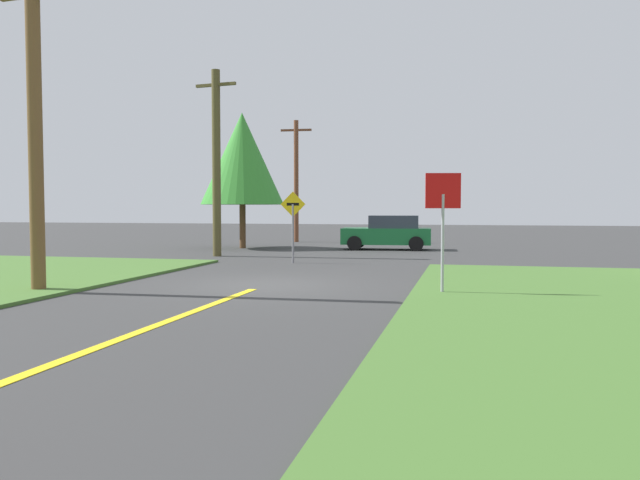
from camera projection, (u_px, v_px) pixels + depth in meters
ground_plane at (266, 285)px, 16.09m from camera, size 120.00×120.00×0.00m
lane_stripe_center at (76, 355)px, 8.32m from camera, size 0.20×14.00×0.01m
stop_sign at (443, 209)px, 14.03m from camera, size 0.78×0.19×2.74m
car_approaching_junction at (388, 233)px, 29.63m from camera, size 4.26×2.13×1.62m
utility_pole_near at (35, 128)px, 14.47m from camera, size 1.80×0.33×7.43m
utility_pole_mid at (216, 161)px, 25.43m from camera, size 1.80×0.35×7.54m
utility_pole_far at (296, 179)px, 36.29m from camera, size 1.80×0.27×7.02m
direction_sign at (293, 219)px, 22.38m from camera, size 0.91×0.08×2.55m
oak_tree_left at (242, 159)px, 30.59m from camera, size 4.06×4.06×6.61m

